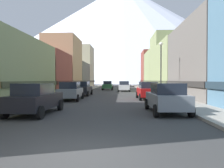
{
  "coord_description": "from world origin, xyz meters",
  "views": [
    {
      "loc": [
        1.09,
        -5.61,
        1.95
      ],
      "look_at": [
        -0.88,
        41.95,
        1.11
      ],
      "focal_mm": 35.2,
      "sensor_mm": 36.0,
      "label": 1
    }
  ],
  "objects_px": {
    "pedestrian_0": "(73,87)",
    "streetlamp_right": "(161,61)",
    "car_left_0": "(35,99)",
    "car_right_0": "(167,98)",
    "car_left_1": "(71,91)",
    "car_driving_0": "(124,86)",
    "car_left_2": "(82,88)",
    "potted_plant_0": "(22,97)",
    "potted_plant_1": "(45,92)",
    "car_driving_1": "(108,85)",
    "car_right_1": "(148,90)"
  },
  "relations": [
    {
      "from": "car_left_0",
      "to": "potted_plant_0",
      "type": "bearing_deg",
      "value": 120.94
    },
    {
      "from": "car_right_0",
      "to": "car_left_2",
      "type": "bearing_deg",
      "value": 117.83
    },
    {
      "from": "car_left_1",
      "to": "car_driving_1",
      "type": "bearing_deg",
      "value": 84.5
    },
    {
      "from": "car_left_0",
      "to": "car_right_1",
      "type": "relative_size",
      "value": 1.0
    },
    {
      "from": "car_left_0",
      "to": "pedestrian_0",
      "type": "xyz_separation_m",
      "value": [
        -2.45,
        20.79,
        -0.01
      ]
    },
    {
      "from": "car_right_0",
      "to": "potted_plant_0",
      "type": "xyz_separation_m",
      "value": [
        -10.8,
        4.49,
        -0.31
      ]
    },
    {
      "from": "pedestrian_0",
      "to": "car_driving_0",
      "type": "bearing_deg",
      "value": 33.06
    },
    {
      "from": "car_left_2",
      "to": "potted_plant_1",
      "type": "distance_m",
      "value": 5.66
    },
    {
      "from": "car_left_0",
      "to": "car_left_2",
      "type": "height_order",
      "value": "same"
    },
    {
      "from": "car_left_1",
      "to": "car_driving_0",
      "type": "distance_m",
      "value": 18.02
    },
    {
      "from": "car_right_0",
      "to": "streetlamp_right",
      "type": "bearing_deg",
      "value": 81.61
    },
    {
      "from": "car_right_1",
      "to": "potted_plant_0",
      "type": "relative_size",
      "value": 5.33
    },
    {
      "from": "car_left_0",
      "to": "car_right_0",
      "type": "height_order",
      "value": "same"
    },
    {
      "from": "pedestrian_0",
      "to": "car_right_1",
      "type": "bearing_deg",
      "value": -46.68
    },
    {
      "from": "car_left_2",
      "to": "car_driving_0",
      "type": "distance_m",
      "value": 11.95
    },
    {
      "from": "car_right_1",
      "to": "car_driving_0",
      "type": "bearing_deg",
      "value": 97.95
    },
    {
      "from": "car_left_2",
      "to": "car_right_1",
      "type": "bearing_deg",
      "value": -33.92
    },
    {
      "from": "car_left_2",
      "to": "potted_plant_0",
      "type": "height_order",
      "value": "car_left_2"
    },
    {
      "from": "car_right_0",
      "to": "car_driving_1",
      "type": "xyz_separation_m",
      "value": [
        -5.4,
        30.69,
        0.0
      ]
    },
    {
      "from": "car_driving_1",
      "to": "potted_plant_1",
      "type": "distance_m",
      "value": 21.63
    },
    {
      "from": "car_left_0",
      "to": "pedestrian_0",
      "type": "height_order",
      "value": "car_left_0"
    },
    {
      "from": "streetlamp_right",
      "to": "potted_plant_1",
      "type": "bearing_deg",
      "value": -176.5
    },
    {
      "from": "potted_plant_1",
      "to": "streetlamp_right",
      "type": "height_order",
      "value": "streetlamp_right"
    },
    {
      "from": "car_driving_0",
      "to": "potted_plant_1",
      "type": "bearing_deg",
      "value": -119.31
    },
    {
      "from": "car_right_1",
      "to": "pedestrian_0",
      "type": "height_order",
      "value": "car_right_1"
    },
    {
      "from": "car_driving_0",
      "to": "potted_plant_0",
      "type": "relative_size",
      "value": 5.28
    },
    {
      "from": "car_right_0",
      "to": "potted_plant_1",
      "type": "xyz_separation_m",
      "value": [
        -10.8,
        9.74,
        -0.16
      ]
    },
    {
      "from": "car_left_2",
      "to": "pedestrian_0",
      "type": "xyz_separation_m",
      "value": [
        -2.45,
        5.55,
        -0.01
      ]
    },
    {
      "from": "car_left_1",
      "to": "car_driving_0",
      "type": "height_order",
      "value": "same"
    },
    {
      "from": "car_left_0",
      "to": "car_driving_0",
      "type": "xyz_separation_m",
      "value": [
        5.4,
        25.9,
        0.0
      ]
    },
    {
      "from": "car_driving_0",
      "to": "pedestrian_0",
      "type": "height_order",
      "value": "car_driving_0"
    },
    {
      "from": "car_left_2",
      "to": "car_right_1",
      "type": "height_order",
      "value": "same"
    },
    {
      "from": "potted_plant_1",
      "to": "streetlamp_right",
      "type": "xyz_separation_m",
      "value": [
        12.35,
        0.76,
        3.25
      ]
    },
    {
      "from": "car_driving_0",
      "to": "potted_plant_0",
      "type": "bearing_deg",
      "value": -112.69
    },
    {
      "from": "car_right_1",
      "to": "potted_plant_1",
      "type": "bearing_deg",
      "value": 177.61
    },
    {
      "from": "car_driving_1",
      "to": "potted_plant_1",
      "type": "relative_size",
      "value": 4.1
    },
    {
      "from": "car_right_0",
      "to": "car_left_1",
      "type": "bearing_deg",
      "value": 134.05
    },
    {
      "from": "car_left_1",
      "to": "potted_plant_0",
      "type": "xyz_separation_m",
      "value": [
        -3.2,
        -3.37,
        -0.31
      ]
    },
    {
      "from": "car_left_2",
      "to": "streetlamp_right",
      "type": "height_order",
      "value": "streetlamp_right"
    },
    {
      "from": "car_left_2",
      "to": "potted_plant_1",
      "type": "bearing_deg",
      "value": -124.47
    },
    {
      "from": "car_left_0",
      "to": "car_left_1",
      "type": "relative_size",
      "value": 0.99
    },
    {
      "from": "car_left_0",
      "to": "car_left_1",
      "type": "xyz_separation_m",
      "value": [
        0.0,
        8.7,
        0.0
      ]
    },
    {
      "from": "pedestrian_0",
      "to": "streetlamp_right",
      "type": "xyz_separation_m",
      "value": [
        11.6,
        -9.45,
        3.1
      ]
    },
    {
      "from": "car_right_1",
      "to": "car_driving_1",
      "type": "height_order",
      "value": "same"
    },
    {
      "from": "car_left_1",
      "to": "potted_plant_1",
      "type": "distance_m",
      "value": 3.72
    },
    {
      "from": "car_right_1",
      "to": "potted_plant_0",
      "type": "height_order",
      "value": "car_right_1"
    },
    {
      "from": "car_left_2",
      "to": "car_left_0",
      "type": "bearing_deg",
      "value": -90.0
    },
    {
      "from": "car_left_0",
      "to": "car_left_1",
      "type": "height_order",
      "value": "same"
    },
    {
      "from": "potted_plant_0",
      "to": "streetlamp_right",
      "type": "bearing_deg",
      "value": 25.92
    },
    {
      "from": "car_left_1",
      "to": "car_driving_0",
      "type": "bearing_deg",
      "value": 72.58
    }
  ]
}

